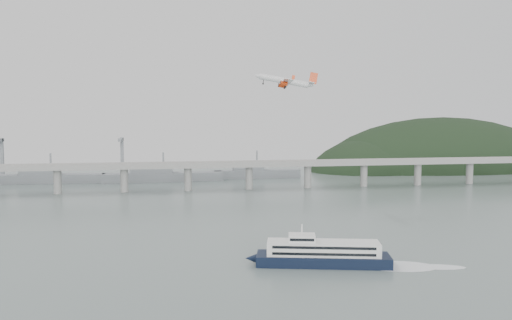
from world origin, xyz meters
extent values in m
plane|color=slate|center=(0.00, 0.00, 0.00)|extent=(900.00, 900.00, 0.00)
cube|color=gray|center=(0.00, 200.00, 20.00)|extent=(800.00, 22.00, 2.20)
cube|color=gray|center=(0.00, 189.50, 22.00)|extent=(800.00, 0.60, 1.80)
cube|color=gray|center=(0.00, 210.50, 22.00)|extent=(800.00, 0.60, 1.80)
cylinder|color=gray|center=(-130.00, 200.00, 9.50)|extent=(6.00, 6.00, 21.00)
cylinder|color=gray|center=(-80.00, 200.00, 9.50)|extent=(6.00, 6.00, 21.00)
cylinder|color=gray|center=(-30.00, 200.00, 9.50)|extent=(6.00, 6.00, 21.00)
cylinder|color=gray|center=(20.00, 200.00, 9.50)|extent=(6.00, 6.00, 21.00)
cylinder|color=gray|center=(70.00, 200.00, 9.50)|extent=(6.00, 6.00, 21.00)
cylinder|color=gray|center=(120.00, 200.00, 9.50)|extent=(6.00, 6.00, 21.00)
cylinder|color=gray|center=(170.00, 200.00, 9.50)|extent=(6.00, 6.00, 21.00)
cylinder|color=gray|center=(220.00, 200.00, 9.50)|extent=(6.00, 6.00, 21.00)
ellipsoid|color=black|center=(270.00, 330.00, -18.00)|extent=(320.00, 150.00, 156.00)
ellipsoid|color=black|center=(175.00, 320.00, -12.00)|extent=(140.00, 110.00, 96.00)
ellipsoid|color=black|center=(360.00, 340.00, -25.00)|extent=(220.00, 140.00, 120.00)
cube|color=slate|center=(-150.00, 270.00, 4.00)|extent=(95.67, 20.15, 8.00)
cube|color=slate|center=(-159.50, 270.00, 12.00)|extent=(33.90, 15.02, 8.00)
cylinder|color=slate|center=(-150.00, 270.00, 20.00)|extent=(1.60, 1.60, 14.00)
cube|color=slate|center=(-50.00, 265.00, 4.00)|extent=(110.55, 21.43, 8.00)
cube|color=slate|center=(-61.00, 265.00, 12.00)|extent=(39.01, 16.73, 8.00)
cylinder|color=slate|center=(-50.00, 265.00, 20.00)|extent=(1.60, 1.60, 14.00)
cube|color=slate|center=(40.00, 275.00, 4.00)|extent=(85.00, 13.60, 8.00)
cube|color=slate|center=(31.50, 275.00, 12.00)|extent=(29.75, 11.90, 8.00)
cylinder|color=slate|center=(40.00, 275.00, 20.00)|extent=(1.60, 1.60, 14.00)
cube|color=slate|center=(-200.00, 300.00, 20.00)|extent=(3.00, 3.00, 40.00)
cube|color=slate|center=(-90.00, 300.00, 20.00)|extent=(3.00, 3.00, 40.00)
cube|color=slate|center=(-90.00, 290.00, 38.00)|extent=(3.00, 28.00, 3.00)
cube|color=black|center=(13.96, -17.67, 2.09)|extent=(53.86, 24.76, 4.19)
cone|color=black|center=(-13.49, -10.89, 2.09)|extent=(6.09, 5.32, 4.19)
cube|color=white|center=(13.96, -17.67, 6.81)|extent=(45.22, 20.72, 5.24)
cube|color=black|center=(12.69, -22.80, 8.17)|extent=(38.68, 9.71, 1.05)
cube|color=black|center=(12.69, -22.80, 5.66)|extent=(38.68, 9.71, 1.05)
cube|color=black|center=(15.23, -12.53, 8.17)|extent=(38.68, 9.71, 1.05)
cube|color=black|center=(15.23, -12.53, 5.66)|extent=(38.68, 9.71, 1.05)
cube|color=white|center=(5.83, -15.66, 10.79)|extent=(11.93, 9.63, 2.72)
cube|color=black|center=(4.94, -19.27, 10.79)|extent=(9.18, 2.38, 1.05)
cylinder|color=white|center=(5.83, -15.66, 14.14)|extent=(0.63, 0.63, 4.19)
ellipsoid|color=white|center=(42.43, -24.70, 0.05)|extent=(32.90, 21.88, 0.21)
ellipsoid|color=white|center=(56.67, -28.22, 0.05)|extent=(23.77, 12.75, 0.21)
cylinder|color=white|center=(24.95, 96.09, 80.93)|extent=(29.76, 9.01, 8.84)
cone|color=white|center=(8.56, 98.21, 83.84)|extent=(5.39, 4.54, 4.48)
cone|color=white|center=(41.93, 93.93, 78.44)|extent=(6.09, 4.23, 4.66)
cube|color=white|center=(25.78, 95.93, 79.71)|extent=(9.41, 36.01, 3.11)
cube|color=white|center=(41.04, 94.09, 79.34)|extent=(4.82, 12.90, 1.49)
cube|color=#F43F10|center=(42.68, 94.06, 82.56)|extent=(5.87, 1.16, 7.54)
cylinder|color=#F43F10|center=(24.67, 101.80, 78.25)|extent=(5.11, 3.21, 3.16)
cylinder|color=black|center=(22.52, 102.08, 78.63)|extent=(1.10, 2.47, 2.44)
cube|color=white|center=(24.86, 101.83, 79.28)|extent=(2.82, 0.63, 1.71)
cylinder|color=#F43F10|center=(23.30, 90.37, 78.84)|extent=(5.11, 3.21, 3.16)
cylinder|color=black|center=(21.15, 90.65, 79.22)|extent=(1.10, 2.47, 2.44)
cube|color=white|center=(23.49, 90.40, 79.87)|extent=(2.82, 0.63, 1.71)
cylinder|color=black|center=(25.77, 98.58, 77.72)|extent=(0.86, 0.50, 2.56)
cylinder|color=black|center=(25.56, 98.54, 76.58)|extent=(1.38, 0.60, 1.36)
cylinder|color=black|center=(25.12, 93.17, 78.00)|extent=(0.86, 0.50, 2.56)
cylinder|color=black|center=(24.92, 93.14, 76.86)|extent=(1.38, 0.60, 1.36)
cylinder|color=black|center=(12.14, 97.59, 80.23)|extent=(0.86, 0.50, 2.56)
cylinder|color=black|center=(11.93, 97.56, 79.09)|extent=(1.38, 0.60, 1.36)
cube|color=#F43F10|center=(30.17, 113.37, 79.67)|extent=(2.11, 0.49, 2.78)
cube|color=#F43F10|center=(25.94, 78.04, 81.50)|extent=(2.11, 0.49, 2.78)
camera|label=1|loc=(-45.87, -203.09, 57.39)|focal=35.00mm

